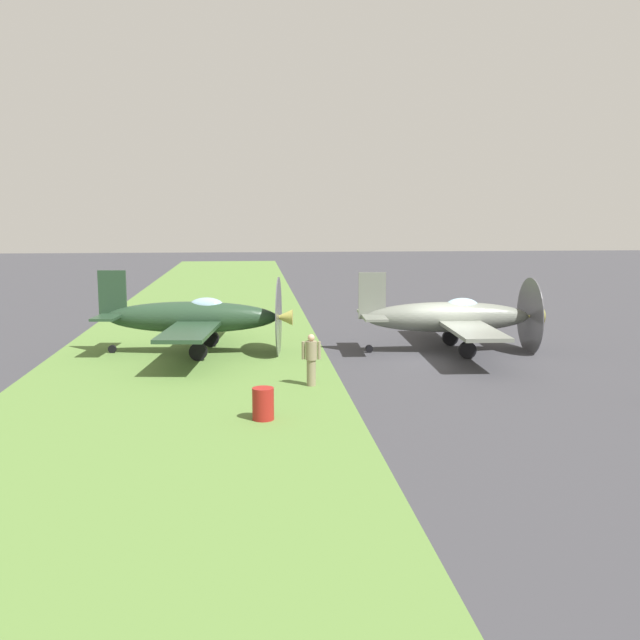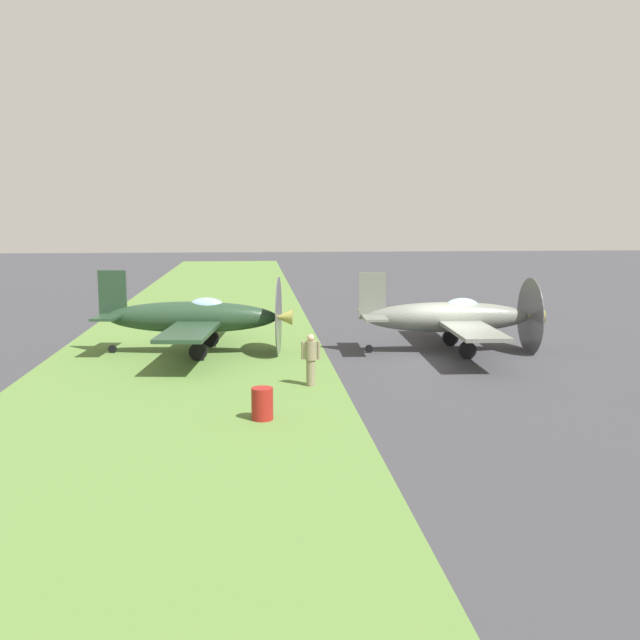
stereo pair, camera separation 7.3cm
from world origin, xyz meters
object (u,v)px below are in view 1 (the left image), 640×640
airplane_lead (451,317)px  airplane_wingman (195,317)px  ground_crew_chief (311,359)px  fuel_drum (263,404)px

airplane_lead → airplane_wingman: 10.42m
airplane_lead → airplane_wingman: bearing=-91.4°
airplane_lead → ground_crew_chief: size_ratio=5.58×
airplane_wingman → ground_crew_chief: (6.07, 4.19, -0.57)m
airplane_wingman → ground_crew_chief: 7.40m
airplane_lead → airplane_wingman: (-0.69, -10.39, 0.04)m
ground_crew_chief → airplane_lead: bearing=-132.4°
airplane_lead → ground_crew_chief: bearing=-46.7°
ground_crew_chief → fuel_drum: 4.21m
fuel_drum → airplane_lead: bearing=139.5°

